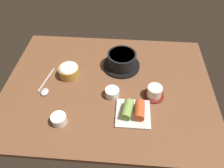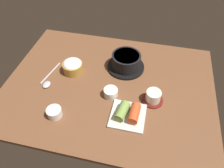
# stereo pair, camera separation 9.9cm
# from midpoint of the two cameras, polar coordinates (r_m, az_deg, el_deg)

# --- Properties ---
(dining_table) EXTENTS (1.00, 0.76, 0.02)m
(dining_table) POSITION_cam_midpoint_polar(r_m,az_deg,el_deg) (1.03, -3.76, -0.78)
(dining_table) COLOR brown
(dining_table) RESTS_ON ground
(stone_pot) EXTENTS (0.19, 0.19, 0.08)m
(stone_pot) POSITION_cam_midpoint_polar(r_m,az_deg,el_deg) (1.09, 0.03, 6.21)
(stone_pot) COLOR black
(stone_pot) RESTS_ON dining_table
(rice_bowl) EXTENTS (0.10, 0.10, 0.07)m
(rice_bowl) POSITION_cam_midpoint_polar(r_m,az_deg,el_deg) (1.08, -14.19, 3.48)
(rice_bowl) COLOR #B78C38
(rice_bowl) RESTS_ON dining_table
(tea_cup_with_saucer) EXTENTS (0.09, 0.09, 0.06)m
(tea_cup_with_saucer) POSITION_cam_midpoint_polar(r_m,az_deg,el_deg) (0.97, 8.49, -2.35)
(tea_cup_with_saucer) COLOR maroon
(tea_cup_with_saucer) RESTS_ON dining_table
(banchan_cup_center) EXTENTS (0.06, 0.06, 0.04)m
(banchan_cup_center) POSITION_cam_midpoint_polar(r_m,az_deg,el_deg) (0.96, -2.89, -2.45)
(banchan_cup_center) COLOR white
(banchan_cup_center) RESTS_ON dining_table
(kimchi_plate) EXTENTS (0.15, 0.15, 0.05)m
(kimchi_plate) POSITION_cam_midpoint_polar(r_m,az_deg,el_deg) (0.90, 2.61, -7.58)
(kimchi_plate) COLOR silver
(kimchi_plate) RESTS_ON dining_table
(side_bowl_near) EXTENTS (0.06, 0.06, 0.04)m
(side_bowl_near) POSITION_cam_midpoint_polar(r_m,az_deg,el_deg) (0.92, -17.18, -9.20)
(side_bowl_near) COLOR white
(side_bowl_near) RESTS_ON dining_table
(spoon) EXTENTS (0.05, 0.19, 0.01)m
(spoon) POSITION_cam_midpoint_polar(r_m,az_deg,el_deg) (1.07, -20.11, -1.07)
(spoon) COLOR #B7B7BC
(spoon) RESTS_ON dining_table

